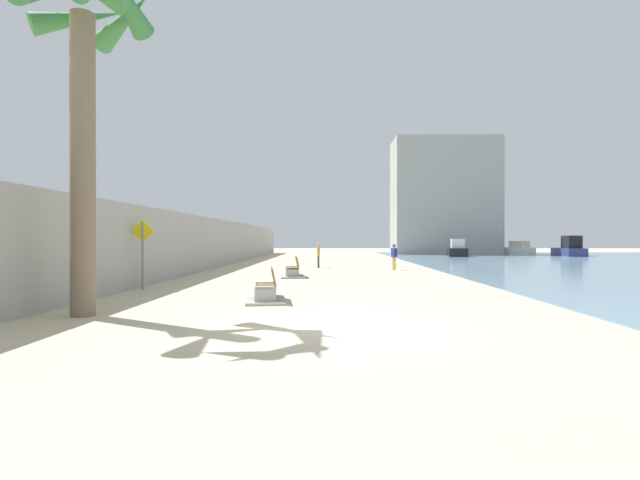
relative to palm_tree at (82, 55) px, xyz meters
The scene contains 12 objects.
ground_plane 18.82m from the palm_tree, 70.77° to the left, with size 120.00×120.00×0.00m, color #C6B793.
seawall 17.50m from the palm_tree, 95.56° to the left, with size 0.80×64.00×3.06m, color #9E9E99.
palm_tree is the anchor object (origin of this frame).
bench_near 7.60m from the palm_tree, 34.80° to the left, with size 1.37×2.23×0.98m.
bench_far 13.30m from the palm_tree, 70.01° to the left, with size 1.32×2.21×0.98m.
person_walking 19.50m from the palm_tree, 59.45° to the left, with size 0.32×0.47×1.51m.
person_standing 19.68m from the palm_tree, 74.28° to the left, with size 0.21×0.53×1.55m.
boat_outer 41.44m from the palm_tree, 62.86° to the left, with size 2.52×4.55×1.75m.
boat_distant 48.46m from the palm_tree, 50.89° to the left, with size 2.16×4.51×2.08m.
boat_mid_bay 50.58m from the palm_tree, 57.57° to the left, with size 3.46×4.55×1.50m.
pedestrian_sign 7.40m from the palm_tree, 98.76° to the left, with size 0.85×0.08×2.52m.
harbor_building 48.85m from the palm_tree, 66.54° to the left, with size 12.00×6.00×13.48m, color #9E9E99.
Camera 1 is at (-0.09, -9.66, 1.82)m, focal length 26.30 mm.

